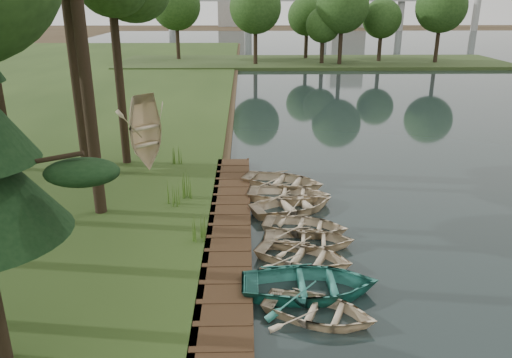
{
  "coord_description": "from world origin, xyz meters",
  "views": [
    {
      "loc": [
        -0.97,
        -16.82,
        8.2
      ],
      "look_at": [
        -0.56,
        1.91,
        1.39
      ],
      "focal_mm": 35.0,
      "sensor_mm": 36.0,
      "label": 1
    }
  ],
  "objects_px": {
    "rowboat_1": "(311,282)",
    "rowboat_2": "(304,254)",
    "boardwalk": "(229,228)",
    "stored_rowboat": "(148,163)",
    "rowboat_0": "(319,308)"
  },
  "relations": [
    {
      "from": "rowboat_2",
      "to": "rowboat_1",
      "type": "bearing_deg",
      "value": -155.41
    },
    {
      "from": "rowboat_0",
      "to": "rowboat_1",
      "type": "relative_size",
      "value": 0.77
    },
    {
      "from": "boardwalk",
      "to": "stored_rowboat",
      "type": "bearing_deg",
      "value": 123.3
    },
    {
      "from": "rowboat_0",
      "to": "rowboat_2",
      "type": "height_order",
      "value": "rowboat_2"
    },
    {
      "from": "boardwalk",
      "to": "stored_rowboat",
      "type": "distance_m",
      "value": 7.55
    },
    {
      "from": "boardwalk",
      "to": "rowboat_1",
      "type": "height_order",
      "value": "rowboat_1"
    },
    {
      "from": "rowboat_1",
      "to": "rowboat_2",
      "type": "distance_m",
      "value": 1.83
    },
    {
      "from": "rowboat_0",
      "to": "stored_rowboat",
      "type": "xyz_separation_m",
      "value": [
        -6.71,
        11.77,
        0.32
      ]
    },
    {
      "from": "boardwalk",
      "to": "rowboat_2",
      "type": "distance_m",
      "value": 3.52
    },
    {
      "from": "boardwalk",
      "to": "rowboat_2",
      "type": "height_order",
      "value": "rowboat_2"
    },
    {
      "from": "boardwalk",
      "to": "rowboat_1",
      "type": "distance_m",
      "value": 4.97
    },
    {
      "from": "rowboat_1",
      "to": "stored_rowboat",
      "type": "relative_size",
      "value": 1.07
    },
    {
      "from": "boardwalk",
      "to": "rowboat_2",
      "type": "relative_size",
      "value": 4.97
    },
    {
      "from": "rowboat_1",
      "to": "rowboat_2",
      "type": "bearing_deg",
      "value": -0.27
    },
    {
      "from": "rowboat_2",
      "to": "rowboat_0",
      "type": "bearing_deg",
      "value": -153.67
    }
  ]
}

